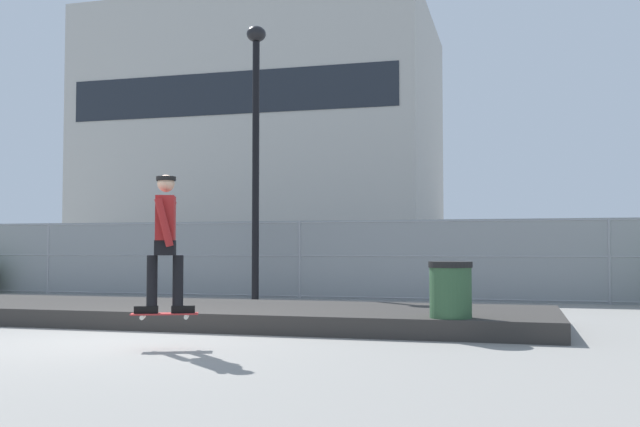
# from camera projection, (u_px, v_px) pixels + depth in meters

# --- Properties ---
(ground_plane) EXTENTS (120.00, 120.00, 0.00)m
(ground_plane) POSITION_uv_depth(u_px,v_px,m) (121.00, 342.00, 9.36)
(ground_plane) COLOR gray
(gravel_berm) EXTENTS (11.21, 2.84, 0.28)m
(gravel_berm) POSITION_uv_depth(u_px,v_px,m) (202.00, 314.00, 11.78)
(gravel_berm) COLOR #33302D
(gravel_berm) RESTS_ON ground_plane
(skateboard) EXTENTS (0.82, 0.49, 0.07)m
(skateboard) POSITION_uv_depth(u_px,v_px,m) (165.00, 314.00, 8.74)
(skateboard) COLOR #B22D2D
(skater) EXTENTS (0.70, 0.62, 1.68)m
(skater) POSITION_uv_depth(u_px,v_px,m) (165.00, 235.00, 8.78)
(skater) COLOR black
(skater) RESTS_ON skateboard
(chain_fence) EXTENTS (27.65, 0.06, 1.85)m
(chain_fence) POSITION_uv_depth(u_px,v_px,m) (300.00, 259.00, 17.20)
(chain_fence) COLOR gray
(chain_fence) RESTS_ON ground_plane
(street_lamp) EXTENTS (0.44, 0.44, 6.26)m
(street_lamp) POSITION_uv_depth(u_px,v_px,m) (256.00, 127.00, 16.37)
(street_lamp) COLOR black
(street_lamp) RESTS_ON ground_plane
(parked_car_near) EXTENTS (4.52, 2.20, 1.66)m
(parked_car_near) POSITION_uv_depth(u_px,v_px,m) (227.00, 260.00, 21.36)
(parked_car_near) COLOR #B7BABF
(parked_car_near) RESTS_ON ground_plane
(parked_car_mid) EXTENTS (4.47, 2.09, 1.66)m
(parked_car_mid) POSITION_uv_depth(u_px,v_px,m) (422.00, 261.00, 19.88)
(parked_car_mid) COLOR #474C54
(parked_car_mid) RESTS_ON ground_plane
(library_building) EXTENTS (21.90, 15.89, 16.46)m
(library_building) POSITION_uv_depth(u_px,v_px,m) (272.00, 145.00, 49.74)
(library_building) COLOR #B2AFA8
(library_building) RESTS_ON ground_plane
(trash_bin) EXTENTS (0.59, 0.59, 1.03)m
(trash_bin) POSITION_uv_depth(u_px,v_px,m) (451.00, 300.00, 9.67)
(trash_bin) COLOR #2D5133
(trash_bin) RESTS_ON ground_plane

